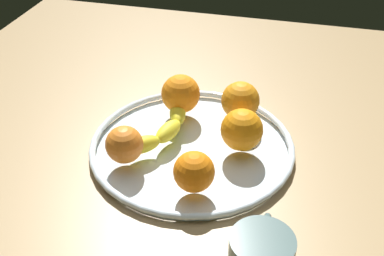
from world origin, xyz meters
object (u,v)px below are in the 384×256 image
(orange_front_left, at_px, (242,130))
(orange_back_right, at_px, (240,101))
(banana, at_px, (164,128))
(orange_front_right, at_px, (124,145))
(fruit_bowl, at_px, (192,146))
(orange_center, at_px, (181,94))
(orange_back_left, at_px, (194,172))

(orange_front_left, bearing_deg, orange_back_right, 11.14)
(banana, distance_m, orange_front_right, 0.10)
(orange_front_right, distance_m, orange_back_right, 0.24)
(banana, relative_size, orange_front_right, 2.87)
(fruit_bowl, xyz_separation_m, orange_center, (0.09, 0.05, 0.05))
(fruit_bowl, height_order, orange_center, orange_center)
(fruit_bowl, bearing_deg, orange_center, 26.26)
(fruit_bowl, bearing_deg, orange_front_right, 128.32)
(orange_back_left, bearing_deg, orange_center, 20.67)
(orange_center, xyz_separation_m, orange_back_right, (0.01, -0.11, -0.00))
(fruit_bowl, xyz_separation_m, orange_front_right, (-0.08, 0.10, 0.04))
(orange_back_left, xyz_separation_m, orange_front_right, (0.04, 0.13, -0.00))
(orange_front_left, distance_m, orange_center, 0.16)
(orange_front_left, distance_m, orange_back_right, 0.09)
(orange_center, xyz_separation_m, orange_front_right, (-0.17, 0.05, -0.01))
(orange_back_left, distance_m, orange_back_right, 0.22)
(orange_front_left, xyz_separation_m, orange_center, (0.09, 0.13, 0.00))
(banana, xyz_separation_m, orange_center, (0.09, -0.01, 0.02))
(orange_back_right, bearing_deg, orange_front_left, -168.86)
(orange_front_right, bearing_deg, orange_back_right, -43.07)
(orange_center, distance_m, orange_front_right, 0.18)
(orange_front_left, height_order, orange_center, orange_center)
(fruit_bowl, relative_size, orange_front_right, 5.73)
(banana, relative_size, orange_back_left, 2.82)
(orange_back_right, bearing_deg, orange_back_left, 170.63)
(orange_center, distance_m, orange_back_right, 0.11)
(orange_back_left, bearing_deg, banana, 35.29)
(orange_front_right, bearing_deg, fruit_bowl, -51.68)
(orange_back_left, relative_size, orange_front_right, 1.02)
(orange_back_right, bearing_deg, banana, 127.04)
(orange_front_right, bearing_deg, orange_center, -16.37)
(fruit_bowl, xyz_separation_m, orange_back_left, (-0.12, -0.03, 0.04))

